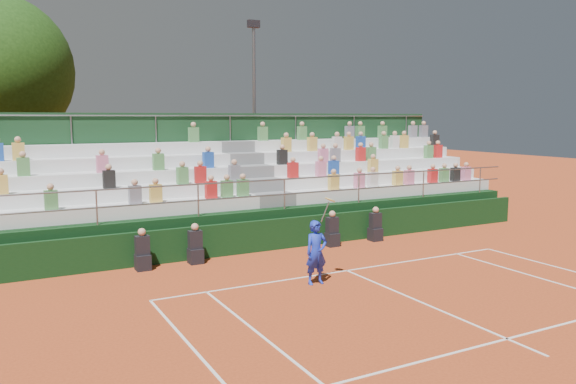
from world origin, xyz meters
TOP-DOWN VIEW (x-y plane):
  - ground at (0.00, 0.00)m, footprint 90.00×90.00m
  - courtside_wall at (0.00, 3.20)m, footprint 20.00×0.15m
  - line_officials at (-1.05, 2.75)m, footprint 8.41×0.40m
  - grandstand at (0.02, 6.44)m, footprint 20.00×5.20m
  - tennis_player at (-1.38, -0.65)m, footprint 0.83×0.41m
  - floodlight_mast at (3.12, 12.93)m, footprint 0.60×0.25m

SIDE VIEW (x-z plane):
  - ground at x=0.00m, z-range 0.00..0.00m
  - line_officials at x=-1.05m, z-range -0.12..1.07m
  - courtside_wall at x=0.00m, z-range 0.00..1.00m
  - tennis_player at x=-1.38m, z-range -0.28..1.94m
  - grandstand at x=0.02m, z-range -1.13..3.27m
  - floodlight_mast at x=3.12m, z-range 0.69..9.60m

